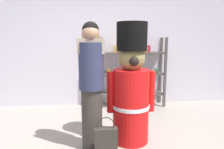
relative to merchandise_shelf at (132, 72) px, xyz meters
name	(u,v)px	position (x,y,z in m)	size (l,w,h in m)	color
back_wall	(100,47)	(-0.70, 0.22, 0.53)	(6.40, 0.12, 2.60)	silver
merchandise_shelf	(132,72)	(0.00, 0.00, 0.00)	(1.44, 0.35, 1.51)	#4C4742
teddy_bear_guard	(131,89)	(-0.32, -1.61, 0.01)	(0.69, 0.53, 1.70)	red
person_shopper	(91,84)	(-0.88, -1.76, 0.12)	(0.34, 0.32, 1.69)	#38332D
shopping_bag	(106,143)	(-0.71, -2.05, -0.56)	(0.28, 0.11, 0.54)	#332D28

